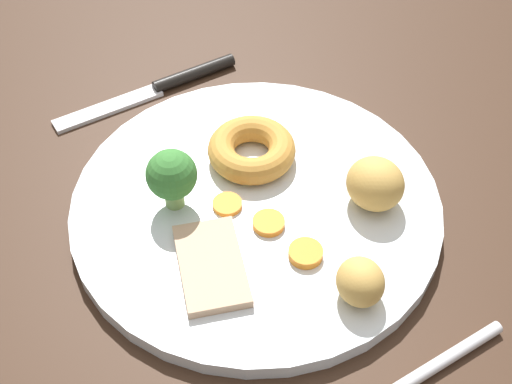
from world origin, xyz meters
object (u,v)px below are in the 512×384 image
Objects in this scene: meat_slice_main at (211,265)px; carrot_coin_front at (227,204)px; broccoli_floret at (170,174)px; dinner_plate at (256,206)px; roast_potato_right at (359,283)px; carrot_coin_side at (269,223)px; roast_potato_left at (375,184)px; knife at (163,86)px; carrot_coin_back at (306,253)px; fork at (408,383)px; yorkshire_pudding at (252,150)px.

meat_slice_main is 6.12cm from carrot_coin_front.
carrot_coin_front is at bearing -127.46° from broccoli_floret.
roast_potato_right reaches higher than dinner_plate.
carrot_coin_side is 8.37cm from broccoli_floret.
roast_potato_right reaches higher than carrot_coin_side.
dinner_plate is 12.51× the size of carrot_coin_front.
dinner_plate is 7.93× the size of roast_potato_right.
knife is (22.60, 7.46, -2.98)cm from roast_potato_left.
carrot_coin_front reaches higher than dinner_plate.
dinner_plate is 6.69cm from carrot_coin_back.
carrot_coin_side is 0.16× the size of fork.
yorkshire_pudding is 2.92× the size of carrot_coin_side.
carrot_coin_front is 0.13× the size of knife.
dinner_plate is at bearing -120.10° from broccoli_floret.
meat_slice_main is at bearing 134.49° from yorkshire_pudding.
carrot_coin_front is 19.12cm from fork.
fork is (-15.51, -1.21, -1.28)cm from carrot_coin_side.
carrot_coin_side is at bearing 169.75° from dinner_plate.
yorkshire_pudding is at bearing -51.18° from carrot_coin_front.
knife is (35.95, 0.33, 0.06)cm from fork.
dinner_plate is 18.20cm from fork.
meat_slice_main is at bearing 103.00° from carrot_coin_side.
meat_slice_main is 1.08× the size of yorkshire_pudding.
dinner_plate is 11.77× the size of carrot_coin_side.
fork is (-14.19, -6.94, -1.41)cm from meat_slice_main.
dinner_plate is 2.51cm from carrot_coin_front.
knife is at bearing -8.80° from carrot_coin_front.
carrot_coin_back is (4.80, 1.10, -1.31)cm from roast_potato_right.
fork is (-13.35, 7.14, -3.04)cm from roast_potato_left.
roast_potato_left is at bearing -118.52° from carrot_coin_front.
fork is at bearing -177.90° from carrot_coin_back.
broccoli_floret is at bearing 40.94° from carrot_coin_side.
broccoli_floret is 16.23cm from knife.
dinner_plate is at bearing -87.94° from fork.
roast_potato_left is 0.25× the size of knife.
fork is at bearing -153.94° from meat_slice_main.
roast_potato_left reaches higher than carrot_coin_side.
carrot_coin_side is (8.73, 1.89, -1.38)cm from roast_potato_right.
carrot_coin_side is 0.14× the size of knife.
roast_potato_left is 7.95cm from carrot_coin_back.
yorkshire_pudding reaches higher than fork.
roast_potato_right is 1.58× the size of carrot_coin_front.
broccoli_floret reaches higher than yorkshire_pudding.
yorkshire_pudding is at bearing -26.64° from dinner_plate.
carrot_coin_back is 11.86cm from broccoli_floret.
carrot_coin_side reaches higher than fork.
carrot_coin_side is 20.50cm from knife.
roast_potato_left reaches higher than knife.
carrot_coin_side is at bearing 87.67° from knife.
yorkshire_pudding is 22.47cm from fork.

